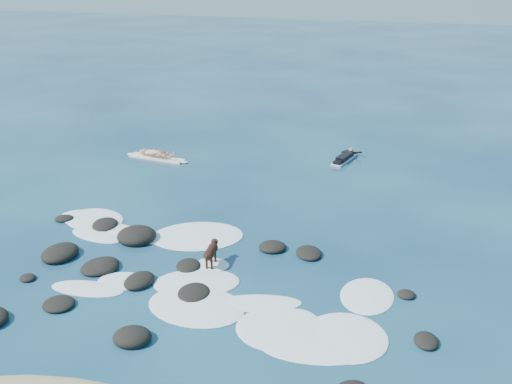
% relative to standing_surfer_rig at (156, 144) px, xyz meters
% --- Properties ---
extents(ground, '(160.00, 160.00, 0.00)m').
position_rel_standing_surfer_rig_xyz_m(ground, '(6.45, -8.74, -0.77)').
color(ground, '#0A2642').
rests_on(ground, ground).
extents(reef_rocks, '(13.94, 7.48, 0.58)m').
position_rel_standing_surfer_rig_xyz_m(reef_rocks, '(4.21, -10.09, -0.68)').
color(reef_rocks, black).
rests_on(reef_rocks, ground).
extents(breaking_foam, '(12.97, 7.50, 0.12)m').
position_rel_standing_surfer_rig_xyz_m(breaking_foam, '(6.18, -9.55, -0.76)').
color(breaking_foam, white).
rests_on(breaking_foam, ground).
extents(standing_surfer_rig, '(3.44, 0.89, 1.96)m').
position_rel_standing_surfer_rig_xyz_m(standing_surfer_rig, '(0.00, 0.00, 0.00)').
color(standing_surfer_rig, '#FFEECB').
rests_on(standing_surfer_rig, ground).
extents(paddling_surfer_rig, '(1.24, 2.45, 0.42)m').
position_rel_standing_surfer_rig_xyz_m(paddling_surfer_rig, '(8.78, 2.53, -0.63)').
color(paddling_surfer_rig, silver).
rests_on(paddling_surfer_rig, ground).
extents(dog, '(0.39, 1.24, 0.79)m').
position_rel_standing_surfer_rig_xyz_m(dog, '(6.37, -8.96, -0.25)').
color(dog, black).
rests_on(dog, ground).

